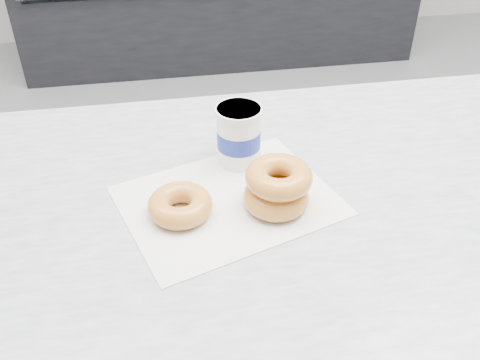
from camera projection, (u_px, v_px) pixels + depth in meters
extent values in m
plane|color=gray|center=(301.00, 282.00, 1.95)|extent=(5.00, 5.00, 0.00)
cube|color=#333335|center=(382.00, 347.00, 1.21)|extent=(3.00, 0.70, 0.86)
cube|color=#B9B9BD|center=(422.00, 191.00, 0.94)|extent=(3.06, 0.76, 0.04)
cube|color=black|center=(219.00, 15.00, 3.45)|extent=(2.40, 0.70, 0.50)
cube|color=silver|center=(229.00, 201.00, 0.89)|extent=(0.40, 0.35, 0.00)
torus|color=gold|center=(180.00, 205.00, 0.85)|extent=(0.12, 0.12, 0.04)
torus|color=gold|center=(276.00, 197.00, 0.87)|extent=(0.11, 0.11, 0.04)
torus|color=gold|center=(279.00, 177.00, 0.85)|extent=(0.15, 0.15, 0.04)
cylinder|color=white|center=(239.00, 136.00, 0.95)|extent=(0.10, 0.10, 0.11)
cylinder|color=white|center=(239.00, 110.00, 0.92)|extent=(0.08, 0.08, 0.01)
cylinder|color=navy|center=(239.00, 138.00, 0.95)|extent=(0.10, 0.10, 0.03)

